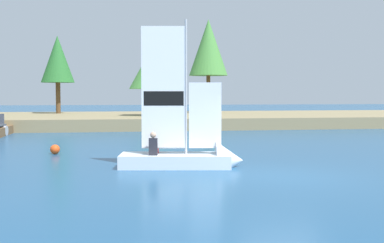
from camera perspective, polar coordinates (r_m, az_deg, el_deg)
ground_plane at (r=14.71m, az=10.74°, el=-6.41°), size 200.00×200.00×0.00m
shore_bank at (r=39.49m, az=-1.69°, el=0.27°), size 80.00×14.81×0.82m
shoreline_tree_centre at (r=42.81m, az=-15.65°, el=7.09°), size 2.80×2.80×6.63m
shoreline_tree_midright at (r=37.11m, az=-4.77°, el=6.30°), size 3.52×3.52×5.24m
shoreline_tree_right at (r=43.00m, az=1.96°, el=8.74°), size 3.42×3.42×8.27m
sailboat at (r=16.26m, az=0.29°, el=-4.04°), size 4.31×1.95×5.38m
channel_buoy at (r=20.55m, az=-15.94°, el=-3.19°), size 0.39×0.39×0.39m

